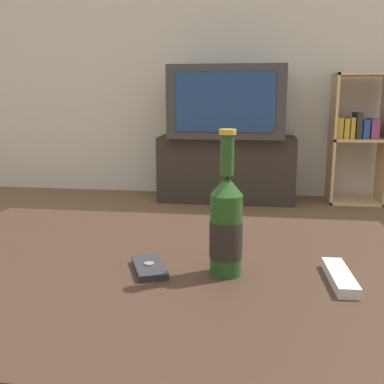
% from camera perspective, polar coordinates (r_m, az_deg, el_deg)
% --- Properties ---
extents(back_wall, '(8.00, 0.05, 2.60)m').
position_cam_1_polar(back_wall, '(3.93, 5.29, 18.78)').
color(back_wall, beige).
rests_on(back_wall, ground_plane).
extents(coffee_table, '(1.12, 0.83, 0.49)m').
position_cam_1_polar(coffee_table, '(0.98, -4.87, -12.78)').
color(coffee_table, '#332116').
rests_on(coffee_table, ground_plane).
extents(tv_stand, '(1.08, 0.40, 0.52)m').
position_cam_1_polar(tv_stand, '(3.67, 4.41, 2.99)').
color(tv_stand, '#28231E').
rests_on(tv_stand, ground_plane).
extents(television, '(0.88, 0.60, 0.55)m').
position_cam_1_polar(television, '(3.62, 4.54, 11.35)').
color(television, '#2D2D2D').
rests_on(television, tv_stand).
extents(bookshelf, '(0.41, 0.30, 1.01)m').
position_cam_1_polar(bookshelf, '(3.78, 20.24, 6.72)').
color(bookshelf, tan).
rests_on(bookshelf, ground_plane).
extents(beer_bottle, '(0.07, 0.07, 0.29)m').
position_cam_1_polar(beer_bottle, '(0.88, 4.35, -4.24)').
color(beer_bottle, '#1E4219').
rests_on(beer_bottle, coffee_table).
extents(cell_phone, '(0.10, 0.13, 0.02)m').
position_cam_1_polar(cell_phone, '(0.92, -5.62, -9.52)').
color(cell_phone, '#232328').
rests_on(cell_phone, coffee_table).
extents(remote_control, '(0.05, 0.16, 0.02)m').
position_cam_1_polar(remote_control, '(0.91, 18.26, -10.21)').
color(remote_control, beige).
rests_on(remote_control, coffee_table).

